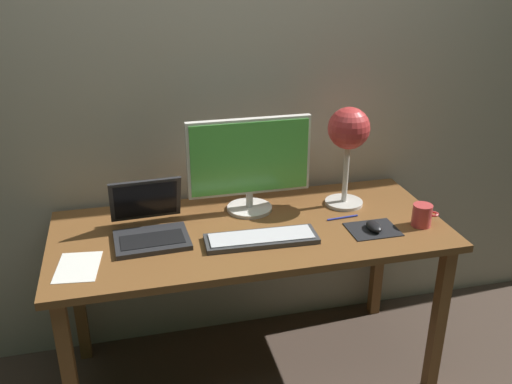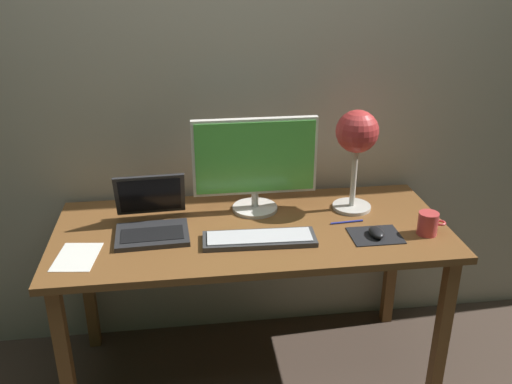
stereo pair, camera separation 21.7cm
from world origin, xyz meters
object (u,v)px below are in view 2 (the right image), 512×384
object	(u,v)px
desk_lamp	(357,138)
pen	(347,222)
mouse	(376,232)
laptop	(151,215)
monitor	(255,162)
coffee_mug	(428,223)
keyboard_main	(259,239)

from	to	relation	value
desk_lamp	pen	bearing A→B (deg)	-114.02
mouse	laptop	bearing A→B (deg)	168.20
monitor	coffee_mug	world-z (taller)	monitor
desk_lamp	pen	world-z (taller)	desk_lamp
monitor	laptop	xyz separation A→B (m)	(-0.44, -0.13, -0.16)
coffee_mug	pen	size ratio (longest dim) A/B	0.82
laptop	desk_lamp	xyz separation A→B (m)	(0.86, 0.08, 0.26)
laptop	mouse	size ratio (longest dim) A/B	3.29
laptop	mouse	distance (m)	0.90
mouse	coffee_mug	size ratio (longest dim) A/B	0.84
monitor	keyboard_main	xyz separation A→B (m)	(-0.02, -0.29, -0.21)
pen	monitor	bearing A→B (deg)	153.98
desk_lamp	coffee_mug	xyz separation A→B (m)	(0.23, -0.27, -0.28)
laptop	pen	distance (m)	0.80
mouse	pen	size ratio (longest dim) A/B	0.69
keyboard_main	coffee_mug	size ratio (longest dim) A/B	3.88
desk_lamp	coffee_mug	size ratio (longest dim) A/B	3.85
monitor	pen	size ratio (longest dim) A/B	3.76
laptop	pen	size ratio (longest dim) A/B	2.25
desk_lamp	mouse	bearing A→B (deg)	-85.47
keyboard_main	desk_lamp	xyz separation A→B (m)	(0.44, 0.25, 0.31)
laptop	pen	world-z (taller)	laptop
keyboard_main	pen	distance (m)	0.40
coffee_mug	desk_lamp	bearing A→B (deg)	130.33
keyboard_main	laptop	bearing A→B (deg)	158.83
laptop	mouse	xyz separation A→B (m)	(0.88, -0.18, -0.04)
keyboard_main	coffee_mug	bearing A→B (deg)	-2.22
monitor	desk_lamp	bearing A→B (deg)	-5.63
mouse	pen	xyz separation A→B (m)	(-0.08, 0.13, -0.02)
keyboard_main	laptop	distance (m)	0.45
mouse	coffee_mug	distance (m)	0.21
keyboard_main	coffee_mug	world-z (taller)	coffee_mug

